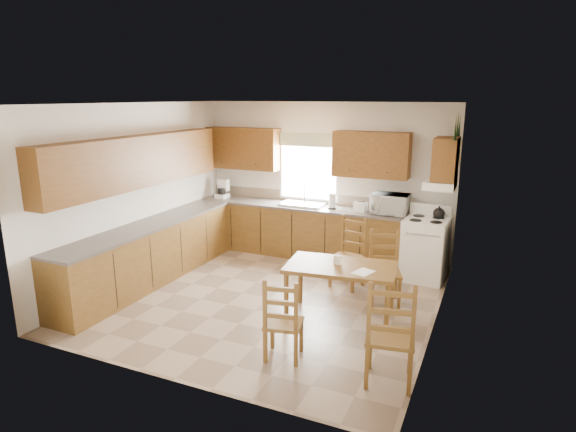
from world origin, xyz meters
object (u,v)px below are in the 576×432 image
at_px(chair_near_right, 391,331).
at_px(microwave, 390,204).
at_px(dining_table, 340,292).
at_px(chair_far_left, 385,269).
at_px(chair_near_left, 284,318).
at_px(chair_far_right, 348,253).
at_px(stove, 425,250).

bearing_deg(chair_near_right, microwave, -86.74).
xyz_separation_m(dining_table, chair_far_left, (0.41, 0.71, 0.14)).
xyz_separation_m(dining_table, chair_near_left, (-0.27, -1.15, 0.10)).
bearing_deg(chair_far_right, dining_table, -65.70).
bearing_deg(dining_table, microwave, 79.86).
bearing_deg(dining_table, chair_near_right, -59.11).
xyz_separation_m(chair_near_right, chair_far_left, (-0.47, 1.85, -0.05)).
bearing_deg(chair_far_right, chair_near_left, -78.98).
height_order(dining_table, chair_near_right, chair_near_right).
distance_m(dining_table, chair_far_left, 0.83).
xyz_separation_m(microwave, dining_table, (-0.13, -2.17, -0.72)).
distance_m(microwave, chair_near_left, 3.40).
xyz_separation_m(chair_far_left, chair_far_right, (-0.65, 0.38, 0.02)).
height_order(stove, chair_far_right, chair_far_right).
bearing_deg(chair_near_right, stove, -97.37).
relative_size(dining_table, chair_near_right, 1.22).
bearing_deg(stove, microwave, 159.29).
height_order(dining_table, chair_far_right, chair_far_right).
relative_size(microwave, dining_table, 0.41).
height_order(microwave, chair_near_right, microwave).
xyz_separation_m(stove, chair_near_left, (-1.04, -3.03, -0.00)).
bearing_deg(microwave, stove, -23.76).
relative_size(chair_near_right, chair_far_right, 1.07).
relative_size(chair_far_left, chair_far_right, 0.97).
relative_size(microwave, chair_far_right, 0.53).
relative_size(microwave, chair_near_left, 0.59).
bearing_deg(chair_near_right, chair_far_left, -85.23).
bearing_deg(stove, chair_near_right, -83.84).
xyz_separation_m(chair_near_left, chair_far_right, (0.03, 2.24, 0.05)).
bearing_deg(chair_far_right, chair_far_left, -18.51).
bearing_deg(chair_near_left, stove, -120.74).
bearing_deg(chair_far_left, microwave, 81.12).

